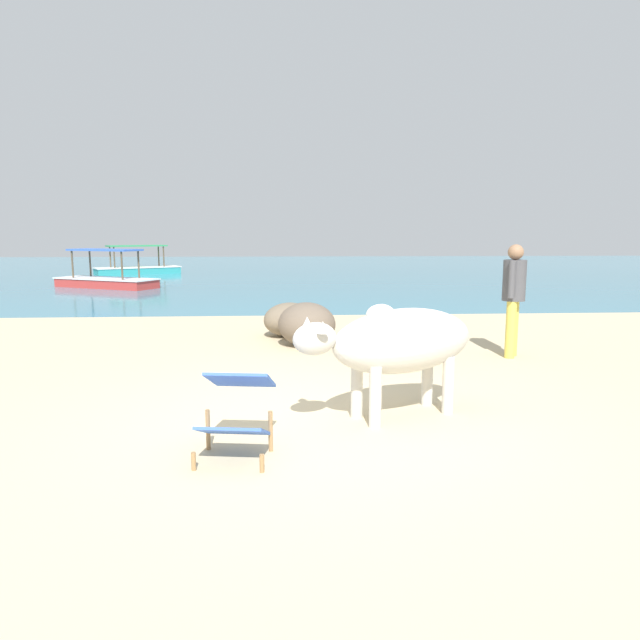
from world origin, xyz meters
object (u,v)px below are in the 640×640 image
object	(u,v)px
cow	(399,342)
deck_chair_near	(237,407)
boat_teal	(138,268)
boat_red	(106,279)
person_standing	(514,292)
low_bench_table	(398,336)
bottle	(391,324)

from	to	relation	value
cow	deck_chair_near	xyz separation A→B (m)	(-1.48, -0.84, -0.35)
boat_teal	boat_red	distance (m)	6.50
person_standing	deck_chair_near	bearing A→B (deg)	-104.22
boat_red	cow	bearing A→B (deg)	-35.73
low_bench_table	boat_teal	bearing A→B (deg)	98.51
bottle	boat_teal	world-z (taller)	boat_teal
person_standing	boat_teal	world-z (taller)	person_standing
person_standing	cow	bearing A→B (deg)	-97.42
cow	boat_teal	size ratio (longest dim) A/B	0.52
person_standing	boat_teal	size ratio (longest dim) A/B	0.43
person_standing	boat_red	xyz separation A→B (m)	(-9.29, 11.51, -0.70)
deck_chair_near	boat_teal	size ratio (longest dim) A/B	0.22
person_standing	low_bench_table	bearing A→B (deg)	-139.52
low_bench_table	person_standing	distance (m)	1.82
low_bench_table	boat_teal	size ratio (longest dim) A/B	0.23
low_bench_table	person_standing	xyz separation A→B (m)	(1.71, 0.23, 0.58)
low_bench_table	bottle	xyz separation A→B (m)	(-0.12, -0.08, 0.19)
boat_red	person_standing	bearing A→B (deg)	-23.67
bottle	person_standing	xyz separation A→B (m)	(1.82, 0.31, 0.39)
low_bench_table	person_standing	bearing A→B (deg)	-8.03
low_bench_table	deck_chair_near	size ratio (longest dim) A/B	1.02
bottle	boat_red	bearing A→B (deg)	122.30
bottle	deck_chair_near	bearing A→B (deg)	-120.56
cow	person_standing	bearing A→B (deg)	-154.96
low_bench_table	boat_red	distance (m)	13.97
deck_chair_near	boat_teal	bearing A→B (deg)	-156.03
low_bench_table	bottle	world-z (taller)	bottle
low_bench_table	bottle	size ratio (longest dim) A/B	2.87
bottle	deck_chair_near	world-z (taller)	bottle
cow	deck_chair_near	size ratio (longest dim) A/B	2.35
low_bench_table	boat_teal	xyz separation A→B (m)	(-8.19, 18.20, -0.11)
cow	boat_teal	distance (m)	21.95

